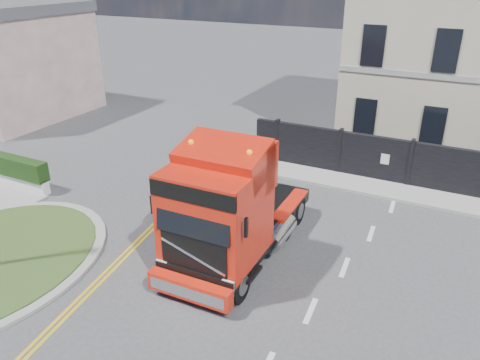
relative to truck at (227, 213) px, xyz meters
The scene contains 5 objects.
ground 1.89m from the truck, 76.49° to the right, with size 120.00×120.00×0.00m, color #424244.
seaside_bldg_pink 21.61m from the truck, 156.99° to the left, with size 8.00×8.00×6.00m, color beige.
hoarding_fence 10.79m from the truck, 51.60° to the left, with size 18.80×0.25×2.00m.
pavement_far 9.87m from the truck, 50.85° to the left, with size 20.00×1.60×0.12m, color gray.
truck is the anchor object (origin of this frame).
Camera 1 is at (5.76, -10.25, 8.57)m, focal length 35.00 mm.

